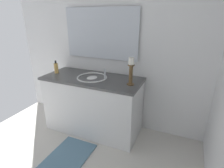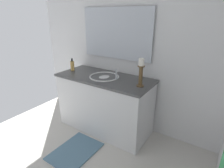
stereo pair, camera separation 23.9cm
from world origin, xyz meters
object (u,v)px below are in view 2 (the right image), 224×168
at_px(mirror, 116,34).
at_px(candle_holder_tall, 141,72).
at_px(sink_basin, 104,80).
at_px(bath_mat, 75,151).
at_px(soap_bottle, 72,66).
at_px(vanity_cabinet, 105,103).

relative_size(mirror, candle_holder_tall, 3.26).
distance_m(sink_basin, bath_mat, 0.97).
distance_m(candle_holder_tall, soap_bottle, 1.11).
bearing_deg(sink_basin, soap_bottle, -87.55).
xyz_separation_m(mirror, bath_mat, (0.91, -0.00, -1.32)).
bearing_deg(sink_basin, candle_holder_tall, 86.02).
bearing_deg(mirror, bath_mat, -0.00).
xyz_separation_m(vanity_cabinet, mirror, (-0.28, 0.00, 0.93)).
distance_m(vanity_cabinet, sink_basin, 0.36).
distance_m(mirror, bath_mat, 1.60).
xyz_separation_m(sink_basin, bath_mat, (0.62, -0.00, -0.74)).
height_order(soap_bottle, bath_mat, soap_bottle).
height_order(candle_holder_tall, bath_mat, candle_holder_tall).
relative_size(vanity_cabinet, bath_mat, 2.20).
distance_m(mirror, candle_holder_tall, 0.72).
bearing_deg(mirror, candle_holder_tall, 59.63).
bearing_deg(bath_mat, sink_basin, 179.91).
bearing_deg(sink_basin, mirror, -179.80).
relative_size(soap_bottle, bath_mat, 0.30).
bearing_deg(vanity_cabinet, mirror, 179.99).
relative_size(vanity_cabinet, mirror, 1.25).
height_order(vanity_cabinet, soap_bottle, soap_bottle).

